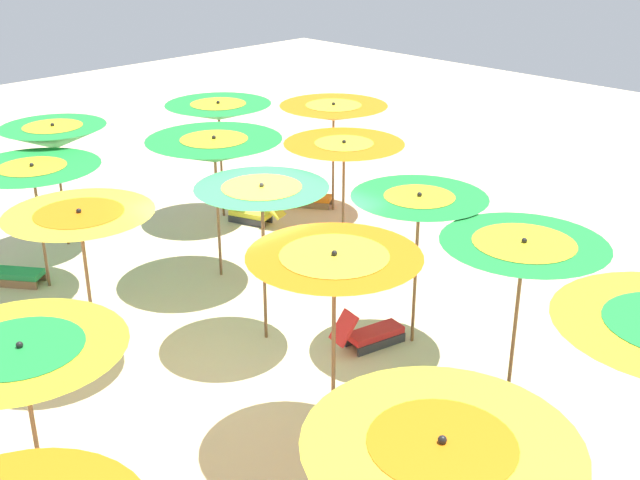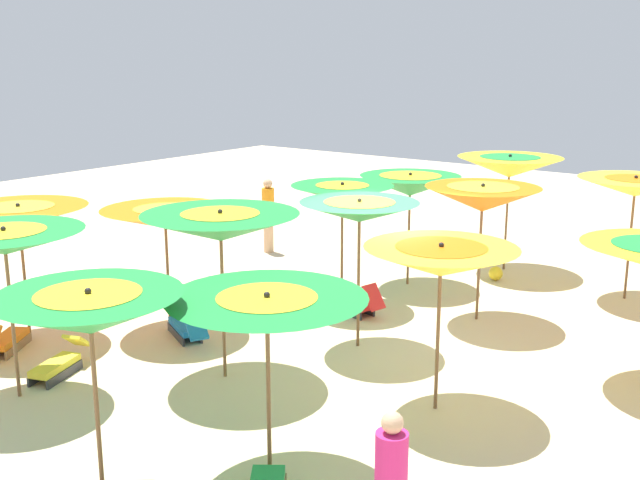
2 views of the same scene
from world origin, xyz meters
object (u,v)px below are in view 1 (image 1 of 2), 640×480
(beach_umbrella_5, at_px, (219,112))
(beach_umbrella_6, at_px, (215,150))
(lounger_2, at_px, (314,250))
(beach_umbrella_8, at_px, (334,272))
(beach_umbrella_0, at_px, (54,137))
(beach_umbrella_13, at_px, (523,258))
(beach_umbrella_10, at_px, (334,113))
(lounger_4, at_px, (254,214))
(beach_umbrella_2, at_px, (81,226))
(lounger_1, at_px, (10,272))
(beach_umbrella_11, at_px, (344,152))
(lounger_0, at_px, (370,333))
(beach_umbrella_9, at_px, (441,461))
(beach_umbrella_1, at_px, (33,175))
(lounger_3, at_px, (305,196))
(beach_umbrella_3, at_px, (22,362))
(beach_umbrella_7, at_px, (262,197))
(beach_umbrella_12, at_px, (419,206))

(beach_umbrella_5, distance_m, beach_umbrella_6, 2.89)
(lounger_2, bearing_deg, beach_umbrella_8, -105.58)
(beach_umbrella_0, bearing_deg, beach_umbrella_13, -80.50)
(beach_umbrella_10, bearing_deg, lounger_4, 160.39)
(beach_umbrella_13, bearing_deg, beach_umbrella_10, 62.30)
(beach_umbrella_8, xyz_separation_m, beach_umbrella_10, (5.58, 5.44, -0.11))
(beach_umbrella_2, xyz_separation_m, lounger_1, (0.23, 3.25, -1.86))
(lounger_1, bearing_deg, beach_umbrella_11, 21.14)
(lounger_0, bearing_deg, beach_umbrella_9, -120.55)
(beach_umbrella_1, relative_size, lounger_3, 1.72)
(beach_umbrella_2, xyz_separation_m, beach_umbrella_6, (3.02, 0.94, 0.22))
(beach_umbrella_8, xyz_separation_m, beach_umbrella_13, (2.12, -1.14, -0.13))
(lounger_3, bearing_deg, lounger_2, -73.48)
(beach_umbrella_0, height_order, lounger_3, beach_umbrella_0)
(beach_umbrella_11, relative_size, lounger_0, 1.84)
(lounger_0, bearing_deg, lounger_3, 67.68)
(beach_umbrella_5, bearing_deg, beach_umbrella_1, -173.35)
(beach_umbrella_10, xyz_separation_m, lounger_2, (-2.12, -1.59, -1.91))
(beach_umbrella_3, relative_size, lounger_2, 1.62)
(beach_umbrella_1, bearing_deg, beach_umbrella_8, -85.49)
(beach_umbrella_9, height_order, beach_umbrella_11, beach_umbrella_9)
(beach_umbrella_8, height_order, beach_umbrella_13, beach_umbrella_8)
(beach_umbrella_13, xyz_separation_m, lounger_4, (1.76, 7.19, -1.90))
(beach_umbrella_7, relative_size, beach_umbrella_9, 1.01)
(beach_umbrella_0, bearing_deg, lounger_1, -151.13)
(beach_umbrella_5, distance_m, lounger_4, 2.18)
(beach_umbrella_2, relative_size, beach_umbrella_6, 0.91)
(beach_umbrella_8, relative_size, beach_umbrella_12, 1.05)
(beach_umbrella_3, distance_m, beach_umbrella_7, 4.37)
(lounger_1, relative_size, lounger_3, 0.99)
(beach_umbrella_7, xyz_separation_m, beach_umbrella_8, (-0.99, -2.38, -0.03))
(beach_umbrella_13, xyz_separation_m, lounger_1, (-3.04, 8.04, -1.89))
(beach_umbrella_3, xyz_separation_m, lounger_0, (5.10, -0.06, -1.72))
(beach_umbrella_7, bearing_deg, beach_umbrella_3, -163.75)
(beach_umbrella_3, bearing_deg, lounger_0, -0.65)
(beach_umbrella_0, distance_m, beach_umbrella_8, 7.78)
(beach_umbrella_12, bearing_deg, beach_umbrella_2, 141.28)
(beach_umbrella_10, relative_size, beach_umbrella_13, 0.99)
(beach_umbrella_10, height_order, beach_umbrella_11, beach_umbrella_10)
(beach_umbrella_5, relative_size, lounger_4, 1.99)
(lounger_2, bearing_deg, lounger_1, 171.58)
(beach_umbrella_0, xyz_separation_m, beach_umbrella_1, (-1.13, -1.42, -0.13))
(beach_umbrella_9, bearing_deg, beach_umbrella_8, 57.93)
(beach_umbrella_2, bearing_deg, beach_umbrella_12, -38.72)
(beach_umbrella_9, bearing_deg, beach_umbrella_11, 48.29)
(beach_umbrella_10, distance_m, beach_umbrella_12, 5.63)
(beach_umbrella_3, bearing_deg, lounger_1, 68.34)
(lounger_4, bearing_deg, beach_umbrella_10, -129.43)
(beach_umbrella_0, xyz_separation_m, beach_umbrella_11, (3.41, -4.06, -0.14))
(beach_umbrella_7, distance_m, beach_umbrella_13, 3.70)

